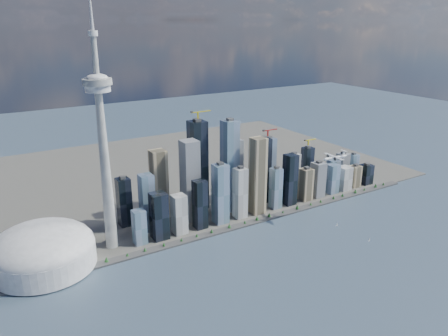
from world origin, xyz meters
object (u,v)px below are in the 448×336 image
needle_tower (103,142)px  sailboat_west (369,240)px  dome_stadium (43,250)px  airplane (335,157)px  sailboat_east (337,225)px

needle_tower → sailboat_west: size_ratio=61.95×
needle_tower → dome_stadium: bearing=-175.9°
dome_stadium → sailboat_west: 689.30m
needle_tower → sailboat_west: needle_tower is taller
airplane → sailboat_east: bearing=-92.8°
airplane → sailboat_west: 200.81m
dome_stadium → sailboat_east: (630.77, -167.62, -36.51)m
airplane → needle_tower: bearing=167.6°
needle_tower → dome_stadium: needle_tower is taller
airplane → sailboat_east: airplane is taller
airplane → sailboat_west: (3.00, -121.07, -160.18)m
dome_stadium → sailboat_east: size_ratio=21.91×
needle_tower → sailboat_west: (497.37, -269.89, -232.99)m
needle_tower → sailboat_east: size_ratio=60.29×
airplane → sailboat_west: airplane is taller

